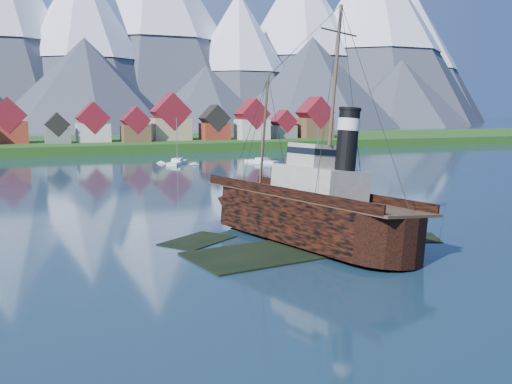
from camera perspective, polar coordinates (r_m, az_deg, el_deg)
name	(u,v)px	position (r m, az deg, el deg)	size (l,w,h in m)	color
ground	(297,245)	(60.40, 4.08, -5.34)	(1400.00, 1400.00, 0.00)	#172F41
shoal	(302,243)	(63.13, 4.64, -5.08)	(31.71, 21.24, 1.14)	black
shore_bank	(94,148)	(224.40, -15.89, 4.30)	(600.00, 80.00, 3.20)	#204614
seawall	(109,155)	(186.82, -14.48, 3.63)	(600.00, 2.50, 2.00)	#3F3D38
mountains	(43,21)	(539.53, -20.52, 15.74)	(965.00, 340.00, 205.00)	#2D333D
tugboat_wreck	(298,209)	(63.33, 4.18, -1.68)	(7.67, 33.04, 26.18)	black
sailboat_d	(317,175)	(122.71, 6.15, 1.68)	(6.47, 7.42, 10.79)	white
sailboat_e	(262,162)	(153.09, 0.55, 3.02)	(6.85, 9.92, 11.50)	white
sailboat_f	(177,163)	(151.05, -7.87, 2.88)	(7.97, 10.68, 12.71)	white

